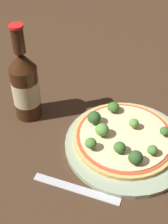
% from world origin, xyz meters
% --- Properties ---
extents(ground_plane, '(3.00, 3.00, 0.00)m').
position_xyz_m(ground_plane, '(0.00, 0.00, 0.00)').
color(ground_plane, '#3D2819').
extents(plate, '(0.29, 0.29, 0.01)m').
position_xyz_m(plate, '(0.00, 0.00, 0.01)').
color(plate, '#93A384').
rests_on(plate, ground_plane).
extents(pizza, '(0.24, 0.24, 0.01)m').
position_xyz_m(pizza, '(0.01, 0.01, 0.02)').
color(pizza, tan).
rests_on(pizza, plate).
extents(broccoli_floret_0, '(0.02, 0.02, 0.02)m').
position_xyz_m(broccoli_floret_0, '(0.00, -0.07, 0.04)').
color(broccoli_floret_0, '#7A9E5B').
rests_on(broccoli_floret_0, pizza).
extents(broccoli_floret_1, '(0.03, 0.03, 0.03)m').
position_xyz_m(broccoli_floret_1, '(-0.02, 0.09, 0.04)').
color(broccoli_floret_1, '#7A9E5B').
rests_on(broccoli_floret_1, pizza).
extents(broccoli_floret_2, '(0.03, 0.03, 0.03)m').
position_xyz_m(broccoli_floret_2, '(0.05, 0.08, 0.04)').
color(broccoli_floret_2, '#7A9E5B').
rests_on(broccoli_floret_2, pizza).
extents(broccoli_floret_3, '(0.02, 0.02, 0.03)m').
position_xyz_m(broccoli_floret_3, '(0.04, 0.01, 0.04)').
color(broccoli_floret_3, '#7A9E5B').
rests_on(broccoli_floret_3, pizza).
extents(broccoli_floret_4, '(0.03, 0.03, 0.03)m').
position_xyz_m(broccoli_floret_4, '(-0.03, 0.05, 0.04)').
color(broccoli_floret_4, '#7A9E5B').
rests_on(broccoli_floret_4, pizza).
extents(broccoli_floret_5, '(0.02, 0.02, 0.02)m').
position_xyz_m(broccoli_floret_5, '(0.07, -0.05, 0.04)').
color(broccoli_floret_5, '#7A9E5B').
rests_on(broccoli_floret_5, pizza).
extents(broccoli_floret_6, '(0.03, 0.03, 0.03)m').
position_xyz_m(broccoli_floret_6, '(-0.08, 0.04, 0.04)').
color(broccoli_floret_6, '#7A9E5B').
rests_on(broccoli_floret_6, pizza).
extents(broccoli_floret_7, '(0.03, 0.03, 0.03)m').
position_xyz_m(broccoli_floret_7, '(-0.04, -0.05, 0.04)').
color(broccoli_floret_7, '#7A9E5B').
rests_on(broccoli_floret_7, pizza).
extents(broccoli_floret_8, '(0.03, 0.03, 0.03)m').
position_xyz_m(broccoli_floret_8, '(-0.04, -0.01, 0.04)').
color(broccoli_floret_8, '#7A9E5B').
rests_on(broccoli_floret_8, pizza).
extents(beer_bottle, '(0.07, 0.07, 0.25)m').
position_xyz_m(beer_bottle, '(-0.09, 0.25, 0.09)').
color(beer_bottle, '#381E0F').
rests_on(beer_bottle, ground_plane).
extents(fork, '(0.09, 0.18, 0.00)m').
position_xyz_m(fork, '(-0.17, -0.00, 0.00)').
color(fork, '#B2B2B7').
rests_on(fork, ground_plane).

